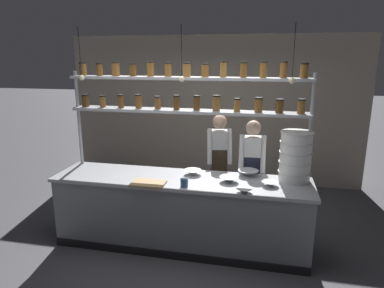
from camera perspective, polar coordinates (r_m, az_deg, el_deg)
ground_plane at (r=4.72m, az=-1.78°, el=-16.28°), size 40.00×40.00×0.00m
back_wall at (r=6.68m, az=3.45°, el=5.67°), size 5.65×0.12×2.81m
prep_counter at (r=4.50m, az=-1.83°, el=-11.24°), size 3.25×0.76×0.92m
spice_shelf_unit at (r=4.41m, az=-0.84°, el=7.84°), size 3.13×0.28×2.35m
chef_left at (r=5.05m, az=4.53°, el=-2.85°), size 0.40×0.32×1.60m
chef_center at (r=4.80m, az=9.90°, el=-4.14°), size 0.36×0.28×1.58m
container_stack at (r=4.33m, az=16.86°, el=-2.01°), size 0.40×0.40×0.62m
cutting_board at (r=4.15m, az=-7.29°, el=-6.53°), size 0.40×0.26×0.02m
prep_bowl_near_left at (r=4.45m, az=0.11°, el=-4.72°), size 0.23×0.23×0.06m
prep_bowl_center_front at (r=4.46m, az=9.35°, el=-4.80°), size 0.27×0.27×0.07m
prep_bowl_center_back at (r=3.92m, az=8.69°, el=-7.66°), size 0.18×0.18×0.05m
prep_bowl_near_right at (r=4.22m, az=6.16°, el=-5.89°), size 0.23×0.23×0.06m
prep_bowl_far_left at (r=4.17m, az=12.87°, el=-6.48°), size 0.20×0.20×0.05m
serving_cup_front at (r=4.04m, az=-1.31°, el=-6.45°), size 0.09×0.09×0.10m
pendant_light_row at (r=4.07m, az=-1.92°, el=11.20°), size 2.60×0.07×0.64m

